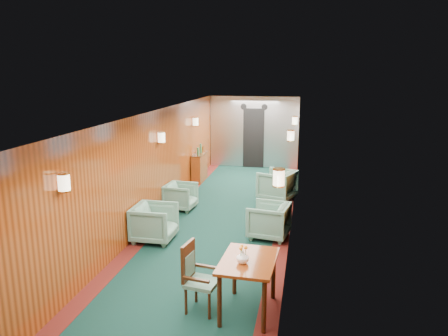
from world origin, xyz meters
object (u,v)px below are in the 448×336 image
object	(u,v)px
armchair_left_near	(154,223)
armchair_right_far	(277,185)
dining_table	(248,268)
side_chair	(196,274)
credenza	(199,167)
armchair_right_near	(269,221)
armchair_left_far	(181,196)

from	to	relation	value
armchair_left_near	armchair_right_far	bearing A→B (deg)	-33.48
dining_table	armchair_left_near	bearing A→B (deg)	137.03
side_chair	credenza	xyz separation A→B (m)	(-1.68, 6.94, -0.10)
side_chair	armchair_right_near	distance (m)	2.96
credenza	armchair_right_far	size ratio (longest dim) A/B	1.32
armchair_left_far	armchair_right_far	distance (m)	2.52
credenza	armchair_right_far	bearing A→B (deg)	-31.27
armchair_left_near	armchair_right_near	size ratio (longest dim) A/B	1.03
credenza	armchair_right_near	xyz separation A→B (m)	(2.43, -4.09, -0.08)
armchair_left_near	armchair_right_far	xyz separation A→B (m)	(2.14, 3.21, 0.02)
dining_table	armchair_left_far	size ratio (longest dim) A/B	1.55
credenza	armchair_right_far	distance (m)	2.81
armchair_left_near	armchair_right_near	xyz separation A→B (m)	(2.16, 0.58, -0.01)
dining_table	armchair_left_near	world-z (taller)	dining_table
side_chair	armchair_right_far	xyz separation A→B (m)	(0.72, 5.48, -0.14)
side_chair	armchair_right_near	size ratio (longest dim) A/B	1.27
armchair_right_near	armchair_left_far	bearing A→B (deg)	-112.67
armchair_right_near	armchair_left_near	bearing A→B (deg)	-65.41
armchair_right_far	armchair_left_near	bearing A→B (deg)	-12.98
armchair_left_near	armchair_left_far	xyz separation A→B (m)	(-0.05, 1.98, -0.05)
dining_table	side_chair	distance (m)	0.73
credenza	armchair_left_near	size ratio (longest dim) A/B	1.41
side_chair	armchair_left_near	distance (m)	2.69
armchair_right_near	armchair_right_far	xyz separation A→B (m)	(-0.02, 2.63, 0.04)
side_chair	armchair_right_far	bearing A→B (deg)	91.75
credenza	armchair_right_near	bearing A→B (deg)	-59.30
armchair_left_near	armchair_right_far	size ratio (longest dim) A/B	0.94
dining_table	credenza	bearing A→B (deg)	112.25
armchair_left_near	armchair_left_far	bearing A→B (deg)	1.74
dining_table	armchair_right_far	distance (m)	5.43
armchair_left_far	armchair_left_near	bearing A→B (deg)	-173.85
dining_table	armchair_right_far	size ratio (longest dim) A/B	1.26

